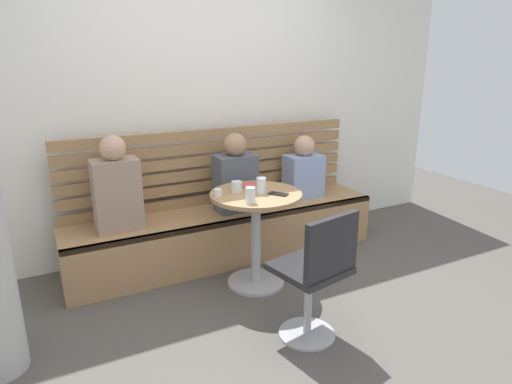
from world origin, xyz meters
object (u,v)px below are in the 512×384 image
person_child_left (235,177)px  plate_small (252,185)px  white_chair (317,273)px  phone_on_table (278,194)px  cup_glass_short (237,187)px  cup_water_clear (250,195)px  cup_espresso_small (218,193)px  person_adult (116,188)px  cafe_table (256,221)px  person_child_middle (304,170)px  cup_glass_tall (261,186)px  booth_bench (227,234)px

person_child_left → plate_small: bearing=-92.4°
white_chair → phone_on_table: size_ratio=6.07×
plate_small → phone_on_table: 0.29m
cup_glass_short → plate_small: (0.17, 0.08, -0.03)m
cup_water_clear → cup_glass_short: bearing=85.1°
person_child_left → cup_espresso_small: 0.57m
person_adult → cup_water_clear: person_adult is taller
white_chair → cup_glass_short: 0.96m
cafe_table → cup_glass_short: 0.30m
white_chair → plate_small: 1.03m
person_child_middle → cup_water_clear: person_child_middle is taller
cup_water_clear → phone_on_table: 0.28m
cup_espresso_small → cup_glass_short: bearing=13.4°
person_child_left → person_child_middle: size_ratio=1.15×
cup_glass_short → phone_on_table: cup_glass_short is taller
person_adult → cup_espresso_small: 0.78m
cup_glass_short → cup_water_clear: bearing=-94.9°
white_chair → cup_espresso_small: (-0.27, 0.86, 0.30)m
plate_small → phone_on_table: bearing=-75.5°
cafe_table → cup_espresso_small: size_ratio=13.21×
cup_glass_tall → person_child_middle: bearing=38.1°
cup_espresso_small → cup_water_clear: (0.14, -0.24, 0.03)m
person_child_middle → phone_on_table: (-0.66, -0.68, 0.05)m
person_child_middle → booth_bench: bearing=-177.1°
cafe_table → person_child_middle: bearing=35.8°
person_child_left → cup_water_clear: size_ratio=5.99×
cup_glass_tall → plate_small: bearing=82.9°
white_chair → cup_espresso_small: bearing=107.5°
booth_bench → person_child_middle: 0.92m
cup_glass_tall → booth_bench: bearing=93.6°
white_chair → phone_on_table: white_chair is taller
cafe_table → person_adult: person_adult is taller
booth_bench → cup_espresso_small: size_ratio=48.21×
white_chair → cup_glass_short: size_ratio=10.63×
white_chair → phone_on_table: bearing=79.1°
person_child_left → cup_espresso_small: bearing=-127.4°
cafe_table → cup_water_clear: bearing=-126.4°
booth_bench → white_chair: size_ratio=3.18×
person_child_left → person_adult: bearing=179.3°
cup_espresso_small → cup_glass_short: cup_glass_short is taller
white_chair → plate_small: white_chair is taller
cup_glass_tall → cup_water_clear: 0.23m
cafe_table → person_child_left: person_child_left is taller
person_adult → cup_water_clear: (0.76, -0.70, 0.03)m
phone_on_table → cup_water_clear: bearing=159.7°
cup_water_clear → cup_glass_tall: bearing=43.6°
white_chair → plate_small: size_ratio=5.00×
person_child_middle → cup_water_clear: size_ratio=5.22×
cafe_table → phone_on_table: phone_on_table is taller
cup_espresso_small → cafe_table: bearing=-10.1°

